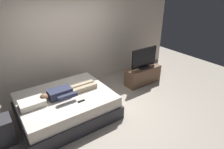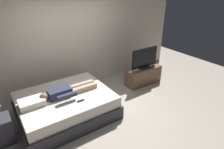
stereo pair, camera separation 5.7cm
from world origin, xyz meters
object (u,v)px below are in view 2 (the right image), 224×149
(person, at_px, (66,91))
(tv, at_px, (145,59))
(pillow, at_px, (32,103))
(tv_stand, at_px, (143,75))
(remote, at_px, (81,101))
(bed, at_px, (66,105))
(nightstand, at_px, (1,130))

(person, relative_size, tv, 1.43)
(person, distance_m, tv, 2.46)
(pillow, relative_size, tv_stand, 0.44)
(pillow, distance_m, remote, 0.95)
(person, bearing_deg, bed, 162.79)
(person, relative_size, tv_stand, 1.15)
(person, distance_m, tv_stand, 2.48)
(bed, bearing_deg, person, -17.21)
(tv_stand, distance_m, tv, 0.53)
(tv, distance_m, nightstand, 3.81)
(tv_stand, relative_size, nightstand, 2.12)
(person, xyz_separation_m, tv_stand, (2.45, 0.18, -0.37))
(tv, bearing_deg, remote, -165.65)
(pillow, relative_size, tv, 0.55)
(person, bearing_deg, pillow, 179.27)
(pillow, bearing_deg, person, -0.73)
(pillow, bearing_deg, tv_stand, 3.16)
(bed, xyz_separation_m, person, (0.03, -0.01, 0.36))
(pillow, height_order, remote, pillow)
(remote, distance_m, tv, 2.38)
(person, bearing_deg, tv, 4.27)
(nightstand, bearing_deg, remote, -13.29)
(bed, xyz_separation_m, tv, (2.48, 0.17, 0.52))
(tv, relative_size, nightstand, 1.69)
(remote, xyz_separation_m, nightstand, (-1.47, 0.35, -0.29))
(person, distance_m, remote, 0.44)
(bed, relative_size, nightstand, 3.81)
(remote, relative_size, nightstand, 0.29)
(bed, bearing_deg, remote, -66.49)
(pillow, distance_m, tv_stand, 3.17)
(remote, distance_m, nightstand, 1.54)
(tv_stand, bearing_deg, nightstand, -176.36)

